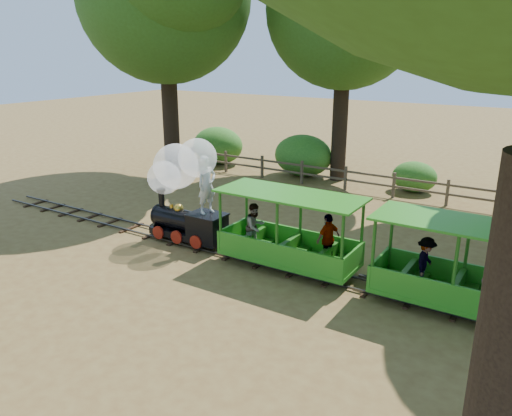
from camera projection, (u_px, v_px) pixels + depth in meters
The scene contains 10 objects.
ground at pixel (264, 262), 13.53m from camera, with size 90.00×90.00×0.00m, color olive.
track at pixel (264, 260), 13.51m from camera, with size 22.00×1.00×0.10m.
locomotive at pixel (182, 183), 14.49m from camera, with size 2.81×1.32×3.23m.
carriage_front at pixel (288, 239), 12.89m from camera, with size 3.77×1.54×1.96m.
carriage_rear at pixel (457, 277), 10.76m from camera, with size 3.77×1.54×1.96m.
oak_nc at pixel (346, 0), 20.03m from camera, with size 8.07×7.10×10.32m.
fence at pixel (369, 180), 19.79m from camera, with size 18.10×0.10×1.00m.
shrub_west at pixel (218, 145), 25.03m from camera, with size 2.67×2.05×1.85m, color #2D6B1E.
shrub_mid_w at pixel (303, 155), 22.57m from camera, with size 2.71×2.09×1.88m, color #2D6B1E.
shrub_mid_e at pixel (414, 177), 20.09m from camera, with size 1.79×1.38×1.24m, color #2D6B1E.
Camera 1 is at (6.50, -10.61, 5.50)m, focal length 35.00 mm.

